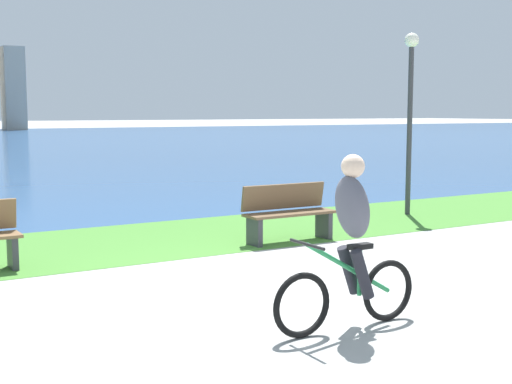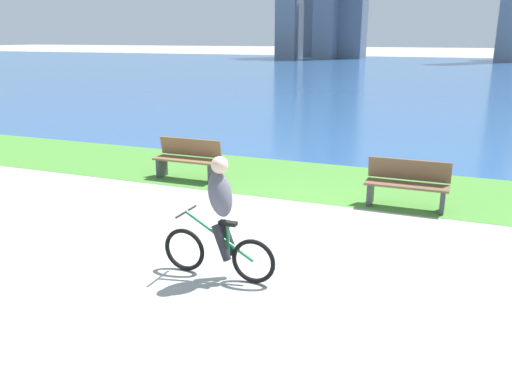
% 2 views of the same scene
% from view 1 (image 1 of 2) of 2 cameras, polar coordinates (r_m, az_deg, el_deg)
% --- Properties ---
extents(ground_plane, '(300.00, 300.00, 0.00)m').
position_cam_1_polar(ground_plane, '(7.99, 1.94, -8.06)').
color(ground_plane, '#9E9E99').
extents(grass_strip_bayside, '(120.00, 3.22, 0.01)m').
position_cam_1_polar(grass_strip_bayside, '(11.17, -8.17, -3.86)').
color(grass_strip_bayside, '#478433').
rests_on(grass_strip_bayside, ground).
extents(cyclist_lead, '(1.62, 0.52, 1.64)m').
position_cam_1_polar(cyclist_lead, '(6.48, 7.84, -4.11)').
color(cyclist_lead, black).
rests_on(cyclist_lead, ground).
extents(bench_far_along_path, '(1.50, 0.47, 0.90)m').
position_cam_1_polar(bench_far_along_path, '(10.82, 2.68, -1.74)').
color(bench_far_along_path, brown).
rests_on(bench_far_along_path, ground).
extents(lamppost_tall, '(0.28, 0.28, 3.54)m').
position_cam_1_polar(lamppost_tall, '(13.88, 12.65, 7.83)').
color(lamppost_tall, '#38383D').
rests_on(lamppost_tall, ground).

